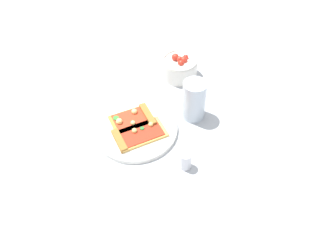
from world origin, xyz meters
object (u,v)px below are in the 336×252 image
at_px(plate, 135,129).
at_px(paper_napkin, 141,200).
at_px(pizza_slice_far, 135,119).
at_px(pizza_slice_near, 136,135).
at_px(salad_bowl, 180,67).
at_px(soda_glass, 194,100).
at_px(pepper_shaker, 186,159).

relative_size(plate, paper_napkin, 1.86).
distance_m(pizza_slice_far, paper_napkin, 0.26).
height_order(plate, pizza_slice_near, pizza_slice_near).
xyz_separation_m(salad_bowl, soda_glass, (0.19, 0.01, 0.02)).
distance_m(paper_napkin, pepper_shaker, 0.16).
bearing_deg(plate, pepper_shaker, 38.70).
distance_m(plate, pizza_slice_far, 0.03).
height_order(pizza_slice_near, pizza_slice_far, pizza_slice_far).
bearing_deg(paper_napkin, salad_bowl, 158.63).
distance_m(pizza_slice_far, pepper_shaker, 0.21).
bearing_deg(salad_bowl, soda_glass, 2.10).
bearing_deg(soda_glass, paper_napkin, -34.75).
height_order(pizza_slice_near, soda_glass, soda_glass).
bearing_deg(pizza_slice_far, plate, -3.87).
relative_size(plate, soda_glass, 1.93).
bearing_deg(soda_glass, pizza_slice_far, -87.25).
height_order(plate, salad_bowl, salad_bowl).
bearing_deg(salad_bowl, paper_napkin, -21.37).
relative_size(pizza_slice_near, soda_glass, 1.25).
bearing_deg(pizza_slice_far, salad_bowl, 139.44).
xyz_separation_m(pizza_slice_near, salad_bowl, (-0.26, 0.17, 0.02)).
distance_m(plate, paper_napkin, 0.24).
xyz_separation_m(salad_bowl, pepper_shaker, (0.38, -0.05, -0.01)).
height_order(salad_bowl, pepper_shaker, salad_bowl).
bearing_deg(soda_glass, salad_bowl, -177.90).
xyz_separation_m(plate, pizza_slice_far, (-0.03, 0.00, 0.01)).
bearing_deg(paper_napkin, pizza_slice_far, 177.86).
height_order(pizza_slice_far, salad_bowl, salad_bowl).
bearing_deg(pizza_slice_far, paper_napkin, -2.14).
bearing_deg(plate, pizza_slice_near, 0.57).
bearing_deg(pizza_slice_near, paper_napkin, -2.35).
relative_size(salad_bowl, pepper_shaker, 1.86).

